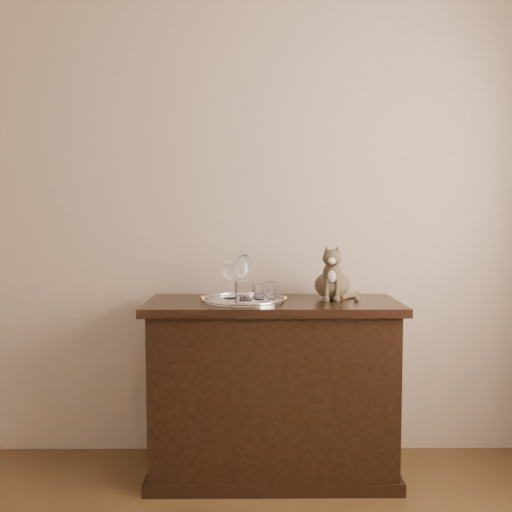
{
  "coord_description": "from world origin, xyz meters",
  "views": [
    {
      "loc": [
        0.5,
        -0.75,
        1.25
      ],
      "look_at": [
        0.52,
        1.95,
        1.06
      ],
      "focal_mm": 40.0,
      "sensor_mm": 36.0,
      "label": 1
    }
  ],
  "objects": [
    {
      "name": "tray",
      "position": [
        0.46,
        1.92,
        0.85
      ],
      "size": [
        0.4,
        0.4,
        0.01
      ],
      "primitive_type": "cylinder",
      "color": "silver",
      "rests_on": "sideboard"
    },
    {
      "name": "wall_back",
      "position": [
        0.0,
        2.25,
        1.35
      ],
      "size": [
        4.0,
        0.1,
        2.7
      ],
      "primitive_type": "cube",
      "color": "tan",
      "rests_on": "ground"
    },
    {
      "name": "cat",
      "position": [
        0.89,
        2.02,
        0.98
      ],
      "size": [
        0.3,
        0.29,
        0.27
      ],
      "primitive_type": null,
      "rotation": [
        0.0,
        0.0,
        -0.16
      ],
      "color": "#4F3B2F",
      "rests_on": "sideboard"
    },
    {
      "name": "wine_glass_d",
      "position": [
        0.45,
        1.95,
        0.96
      ],
      "size": [
        0.08,
        0.08,
        0.2
      ],
      "primitive_type": null,
      "color": "white",
      "rests_on": "tray"
    },
    {
      "name": "wine_glass_b",
      "position": [
        0.47,
        2.03,
        0.96
      ],
      "size": [
        0.08,
        0.08,
        0.21
      ],
      "primitive_type": null,
      "color": "silver",
      "rests_on": "tray"
    },
    {
      "name": "tumbler_a",
      "position": [
        0.55,
        1.85,
        0.9
      ],
      "size": [
        0.07,
        0.07,
        0.08
      ],
      "primitive_type": "cylinder",
      "color": "silver",
      "rests_on": "tray"
    },
    {
      "name": "tumbler_c",
      "position": [
        0.58,
        1.95,
        0.9
      ],
      "size": [
        0.07,
        0.07,
        0.08
      ],
      "primitive_type": "cylinder",
      "color": "silver",
      "rests_on": "tray"
    },
    {
      "name": "sideboard",
      "position": [
        0.6,
        1.94,
        0.42
      ],
      "size": [
        1.2,
        0.5,
        0.85
      ],
      "primitive_type": null,
      "color": "black",
      "rests_on": "ground"
    },
    {
      "name": "wine_glass_a",
      "position": [
        0.39,
        1.98,
        0.95
      ],
      "size": [
        0.07,
        0.07,
        0.17
      ],
      "primitive_type": null,
      "color": "silver",
      "rests_on": "tray"
    },
    {
      "name": "tumbler_b",
      "position": [
        0.47,
        1.84,
        0.91
      ],
      "size": [
        0.09,
        0.09,
        0.1
      ],
      "primitive_type": "cylinder",
      "color": "white",
      "rests_on": "tray"
    }
  ]
}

